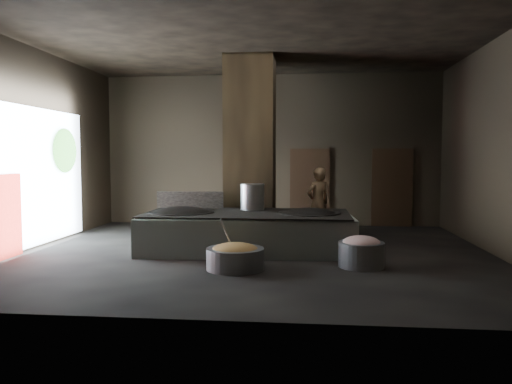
# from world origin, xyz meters

# --- Properties ---
(floor) EXTENTS (10.00, 9.00, 0.10)m
(floor) POSITION_xyz_m (0.00, 0.00, -0.05)
(floor) COLOR black
(floor) RESTS_ON ground
(ceiling) EXTENTS (10.00, 9.00, 0.10)m
(ceiling) POSITION_xyz_m (0.00, 0.00, 4.55)
(ceiling) COLOR black
(ceiling) RESTS_ON back_wall
(back_wall) EXTENTS (10.00, 0.10, 4.50)m
(back_wall) POSITION_xyz_m (0.00, 4.55, 2.25)
(back_wall) COLOR black
(back_wall) RESTS_ON ground
(front_wall) EXTENTS (10.00, 0.10, 4.50)m
(front_wall) POSITION_xyz_m (0.00, -4.55, 2.25)
(front_wall) COLOR black
(front_wall) RESTS_ON ground
(left_wall) EXTENTS (0.10, 9.00, 4.50)m
(left_wall) POSITION_xyz_m (-5.05, 0.00, 2.25)
(left_wall) COLOR black
(left_wall) RESTS_ON ground
(right_wall) EXTENTS (0.10, 9.00, 4.50)m
(right_wall) POSITION_xyz_m (5.05, 0.00, 2.25)
(right_wall) COLOR black
(right_wall) RESTS_ON ground
(pillar) EXTENTS (1.20, 1.20, 4.50)m
(pillar) POSITION_xyz_m (-0.30, 1.90, 2.25)
(pillar) COLOR black
(pillar) RESTS_ON ground
(hearth_platform) EXTENTS (4.63, 2.40, 0.79)m
(hearth_platform) POSITION_xyz_m (-0.18, 0.24, 0.39)
(hearth_platform) COLOR #B5C9B9
(hearth_platform) RESTS_ON ground
(platform_cap) EXTENTS (4.42, 2.12, 0.03)m
(platform_cap) POSITION_xyz_m (-0.18, 0.24, 0.82)
(platform_cap) COLOR black
(platform_cap) RESTS_ON hearth_platform
(wok_left) EXTENTS (1.42, 1.42, 0.39)m
(wok_left) POSITION_xyz_m (-1.63, 0.19, 0.75)
(wok_left) COLOR black
(wok_left) RESTS_ON hearth_platform
(wok_left_rim) EXTENTS (1.45, 1.45, 0.05)m
(wok_left_rim) POSITION_xyz_m (-1.63, 0.19, 0.82)
(wok_left_rim) COLOR black
(wok_left_rim) RESTS_ON hearth_platform
(wok_right) EXTENTS (1.32, 1.32, 0.37)m
(wok_right) POSITION_xyz_m (1.17, 0.29, 0.75)
(wok_right) COLOR black
(wok_right) RESTS_ON hearth_platform
(wok_right_rim) EXTENTS (1.35, 1.35, 0.05)m
(wok_right_rim) POSITION_xyz_m (1.17, 0.29, 0.82)
(wok_right_rim) COLOR black
(wok_right_rim) RESTS_ON hearth_platform
(stock_pot) EXTENTS (0.55, 0.55, 0.59)m
(stock_pot) POSITION_xyz_m (-0.13, 0.79, 1.13)
(stock_pot) COLOR #A5A8AC
(stock_pot) RESTS_ON hearth_platform
(splash_guard) EXTENTS (1.57, 0.15, 0.39)m
(splash_guard) POSITION_xyz_m (-1.63, 0.99, 1.03)
(splash_guard) COLOR black
(splash_guard) RESTS_ON hearth_platform
(cook) EXTENTS (0.77, 0.70, 1.77)m
(cook) POSITION_xyz_m (1.39, 2.07, 0.89)
(cook) COLOR #9B774F
(cook) RESTS_ON ground
(veg_basin) EXTENTS (1.23, 1.23, 0.39)m
(veg_basin) POSITION_xyz_m (-0.17, -1.64, 0.19)
(veg_basin) COLOR slate
(veg_basin) RESTS_ON ground
(veg_fill) EXTENTS (0.86, 0.86, 0.27)m
(veg_fill) POSITION_xyz_m (-0.17, -1.64, 0.35)
(veg_fill) COLOR #909347
(veg_fill) RESTS_ON veg_basin
(ladle) EXTENTS (0.27, 0.36, 0.75)m
(ladle) POSITION_xyz_m (-0.32, -1.49, 0.55)
(ladle) COLOR #A5A8AC
(ladle) RESTS_ON veg_basin
(meat_basin) EXTENTS (0.93, 0.93, 0.46)m
(meat_basin) POSITION_xyz_m (2.13, -1.21, 0.23)
(meat_basin) COLOR slate
(meat_basin) RESTS_ON ground
(meat_fill) EXTENTS (0.70, 0.70, 0.27)m
(meat_fill) POSITION_xyz_m (2.13, -1.21, 0.45)
(meat_fill) COLOR tan
(meat_fill) RESTS_ON meat_basin
(doorway_near) EXTENTS (1.18, 0.08, 2.38)m
(doorway_near) POSITION_xyz_m (1.20, 4.45, 1.10)
(doorway_near) COLOR black
(doorway_near) RESTS_ON ground
(doorway_near_glow) EXTENTS (0.76, 0.04, 1.80)m
(doorway_near_glow) POSITION_xyz_m (1.37, 4.64, 1.05)
(doorway_near_glow) COLOR #8C6647
(doorway_near_glow) RESTS_ON ground
(doorway_far) EXTENTS (1.18, 0.08, 2.38)m
(doorway_far) POSITION_xyz_m (3.60, 4.45, 1.10)
(doorway_far) COLOR black
(doorway_far) RESTS_ON ground
(doorway_far_glow) EXTENTS (0.83, 0.04, 1.97)m
(doorway_far_glow) POSITION_xyz_m (3.60, 4.50, 1.05)
(doorway_far_glow) COLOR #8C6647
(doorway_far_glow) RESTS_ON ground
(left_opening) EXTENTS (0.04, 4.20, 3.10)m
(left_opening) POSITION_xyz_m (-4.95, 0.20, 1.60)
(left_opening) COLOR white
(left_opening) RESTS_ON ground
(pavilion_sliver) EXTENTS (0.05, 0.90, 1.70)m
(pavilion_sliver) POSITION_xyz_m (-4.88, -1.10, 0.85)
(pavilion_sliver) COLOR maroon
(pavilion_sliver) RESTS_ON ground
(tree_silhouette) EXTENTS (0.28, 1.10, 1.10)m
(tree_silhouette) POSITION_xyz_m (-4.85, 1.30, 2.20)
(tree_silhouette) COLOR #194714
(tree_silhouette) RESTS_ON left_opening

